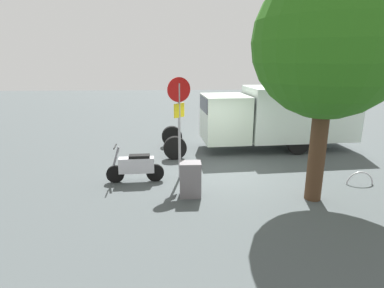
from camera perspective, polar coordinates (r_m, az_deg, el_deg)
ground_plane at (r=10.75m, az=6.50°, el=-5.38°), size 60.00×60.00×0.00m
box_truck_near at (r=13.77m, az=15.24°, el=5.34°), size 8.28×2.73×2.66m
motorcycle at (r=9.96m, az=-10.20°, el=-4.03°), size 1.81×0.55×1.20m
stop_sign at (r=9.75m, az=-2.37°, el=5.81°), size 0.71×0.33×3.26m
street_tree at (r=8.69m, az=23.88°, el=16.56°), size 3.80×3.80×6.08m
utility_cabinet at (r=8.81m, az=-0.32°, el=-6.51°), size 0.60×0.46×1.01m
bike_rack_hoop at (r=11.10m, az=28.35°, el=-6.52°), size 0.85×0.10×0.85m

